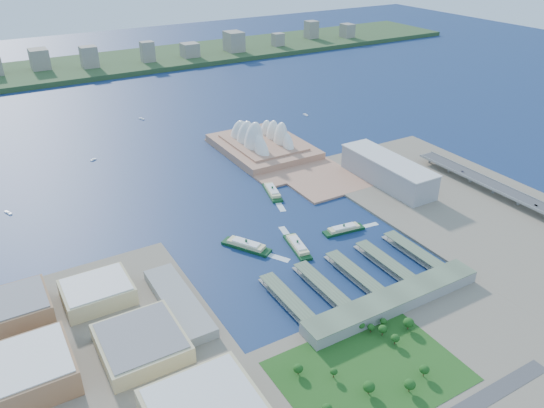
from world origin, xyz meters
TOP-DOWN VIEW (x-y plane):
  - ground at (0.00, 0.00)m, footprint 3000.00×3000.00m
  - west_land at (-250.00, -105.00)m, footprint 220.00×390.00m
  - south_land at (0.00, -210.00)m, footprint 720.00×180.00m
  - east_land at (240.00, -50.00)m, footprint 240.00×500.00m
  - peninsula at (107.50, 260.00)m, footprint 135.00×220.00m
  - far_shore at (0.00, 980.00)m, footprint 2200.00×260.00m
  - opera_house at (105.00, 280.00)m, footprint 134.00×180.00m
  - toaster_building at (195.00, 80.00)m, footprint 45.00×155.00m
  - expressway at (300.00, -60.00)m, footprint 26.00×340.00m
  - west_buildings at (-250.00, -70.00)m, footprint 200.00×280.00m
  - ferry_wharves at (14.00, -75.00)m, footprint 184.00×90.00m
  - terminal_building at (15.00, -135.00)m, footprint 200.00×28.00m
  - park at (-60.00, -190.00)m, footprint 150.00×110.00m
  - far_skyline at (0.00, 960.00)m, footprint 1900.00×140.00m
  - ferry_a at (-57.53, 32.92)m, footprint 44.07×59.33m
  - ferry_b at (38.74, 137.30)m, footprint 28.62×59.39m
  - ferry_c at (-7.03, 2.32)m, footprint 24.66×58.46m
  - ferry_d at (62.19, 5.58)m, footprint 54.04×19.54m
  - boat_a at (-284.88, 262.27)m, footprint 8.29×14.02m
  - boat_b at (-146.82, 381.24)m, footprint 10.14×7.72m
  - boat_c at (265.09, 393.76)m, footprint 4.24×13.35m
  - boat_e at (-18.07, 533.54)m, footprint 8.24×12.84m
  - car_b at (296.00, -86.88)m, footprint 1.51×4.32m
  - car_c at (296.00, 32.38)m, footprint 1.86×4.58m

SIDE VIEW (x-z plane):
  - ground at x=0.00m, z-range 0.00..0.00m
  - boat_b at x=-146.82m, z-range 0.00..2.62m
  - boat_a at x=-284.88m, z-range 0.00..2.65m
  - boat_c at x=265.09m, z-range 0.00..2.98m
  - west_land at x=-250.00m, z-range 0.00..3.00m
  - south_land at x=0.00m, z-range 0.00..3.00m
  - east_land at x=240.00m, z-range 0.00..3.00m
  - peninsula at x=107.50m, z-range 0.00..3.00m
  - boat_e at x=-18.07m, z-range 0.00..3.01m
  - ferry_wharves at x=14.00m, z-range 0.00..9.30m
  - ferry_d at x=62.19m, z-range 0.00..9.99m
  - ferry_c at x=-7.03m, z-range 0.00..10.73m
  - ferry_b at x=38.74m, z-range 0.00..10.88m
  - ferry_a at x=-57.53m, z-range 0.00..11.35m
  - far_shore at x=0.00m, z-range 0.00..12.00m
  - expressway at x=300.00m, z-range 3.00..14.85m
  - terminal_building at x=15.00m, z-range 3.00..15.00m
  - park at x=-60.00m, z-range 3.00..19.00m
  - car_c at x=296.00m, z-range 14.85..16.18m
  - car_b at x=296.00m, z-range 14.85..16.27m
  - west_buildings at x=-250.00m, z-range 3.00..30.00m
  - toaster_building at x=195.00m, z-range 3.00..38.00m
  - opera_house at x=105.00m, z-range 3.00..61.00m
  - far_skyline at x=0.00m, z-range 12.00..67.00m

